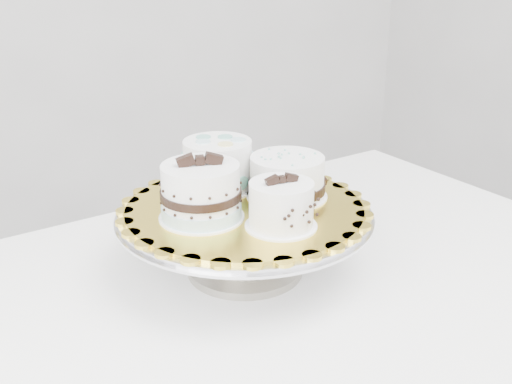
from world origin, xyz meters
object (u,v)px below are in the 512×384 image
cake_banded (201,194)px  cake_ribbon (288,178)px  cake_dots (218,164)px  cake_swirl (281,206)px  table (271,331)px  cake_board (245,208)px  cake_stand (245,229)px

cake_banded → cake_ribbon: cake_banded is taller
cake_dots → cake_swirl: bearing=-104.9°
table → cake_ribbon: bearing=39.2°
cake_board → cake_dots: 0.10m
cake_board → cake_ribbon: bearing=1.0°
table → cake_stand: cake_stand is taller
cake_stand → cake_swirl: cake_swirl is taller
cake_swirl → cake_banded: 0.12m
cake_board → cake_banded: cake_banded is taller
cake_swirl → cake_ribbon: bearing=59.0°
cake_board → cake_dots: (0.00, 0.09, 0.04)m
cake_banded → cake_stand: bearing=21.7°
table → cake_board: 0.20m
cake_ribbon → cake_dots: bearing=134.5°
cake_ribbon → cake_banded: bearing=-174.4°
table → cake_stand: size_ratio=3.17×
cake_ribbon → table: bearing=-133.7°
cake_banded → cake_ribbon: 0.15m
cake_stand → cake_swirl: (0.01, -0.09, 0.07)m
cake_ribbon → cake_swirl: bearing=-124.3°
cake_stand → cake_swirl: bearing=-84.0°
cake_board → cake_banded: 0.08m
table → cake_banded: (-0.09, 0.05, 0.23)m
table → cake_stand: bearing=99.0°
cake_dots → cake_ribbon: 0.12m
table → cake_swirl: (-0.00, -0.03, 0.22)m
table → cake_dots: 0.27m
cake_stand → cake_ribbon: size_ratio=2.93×
cake_swirl → cake_ribbon: cake_swirl is taller
cake_stand → cake_banded: 0.11m
cake_board → cake_dots: bearing=90.0°
table → cake_dots: size_ratio=9.00×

